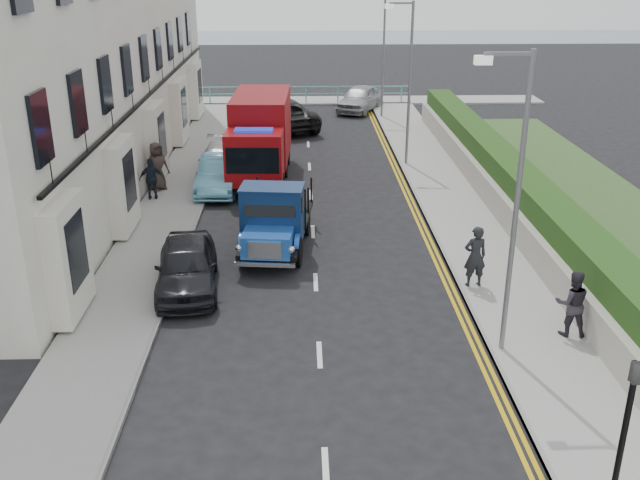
{
  "coord_description": "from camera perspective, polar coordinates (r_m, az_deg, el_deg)",
  "views": [
    {
      "loc": [
        -0.4,
        -16.53,
        8.76
      ],
      "look_at": [
        0.12,
        1.77,
        1.4
      ],
      "focal_mm": 40.0,
      "sensor_mm": 36.0,
      "label": 1
    }
  ],
  "objects": [
    {
      "name": "seafront_railing",
      "position": [
        45.48,
        -1.13,
        11.53
      ],
      "size": [
        13.0,
        0.08,
        1.11
      ],
      "color": "#59B2A5",
      "rests_on": "ground"
    },
    {
      "name": "promenade",
      "position": [
        46.36,
        -1.13,
        11.08
      ],
      "size": [
        30.0,
        2.5,
        0.12
      ],
      "primitive_type": "cube",
      "color": "gray",
      "rests_on": "ground"
    },
    {
      "name": "pedestrian_east_near",
      "position": [
        20.14,
        12.3,
        -1.29
      ],
      "size": [
        0.7,
        0.51,
        1.77
      ],
      "primitive_type": "imported",
      "rotation": [
        0.0,
        0.0,
        3.28
      ],
      "color": "black",
      "rests_on": "pavement_east"
    },
    {
      "name": "lamp_far",
      "position": [
        41.07,
        4.95,
        15.16
      ],
      "size": [
        1.23,
        0.18,
        7.0
      ],
      "color": "slate",
      "rests_on": "ground"
    },
    {
      "name": "seafront_car_right",
      "position": [
        43.43,
        3.18,
        11.24
      ],
      "size": [
        3.37,
        4.78,
        1.51
      ],
      "primitive_type": "imported",
      "rotation": [
        0.0,
        0.0,
        -0.4
      ],
      "color": "#9FA0A4",
      "rests_on": "ground"
    },
    {
      "name": "ground",
      "position": [
        18.72,
        -0.21,
        -6.01
      ],
      "size": [
        120.0,
        120.0,
        0.0
      ],
      "primitive_type": "plane",
      "color": "black",
      "rests_on": "ground"
    },
    {
      "name": "pedestrian_west_near",
      "position": [
        27.61,
        -13.31,
        4.78
      ],
      "size": [
        0.98,
        0.53,
        1.58
      ],
      "primitive_type": "imported",
      "rotation": [
        0.0,
        0.0,
        3.31
      ],
      "color": "black",
      "rests_on": "pavement_west"
    },
    {
      "name": "pavement_west",
      "position": [
        27.4,
        -11.65,
        2.92
      ],
      "size": [
        2.4,
        38.0,
        0.12
      ],
      "primitive_type": "cube",
      "color": "gray",
      "rests_on": "ground"
    },
    {
      "name": "bedford_lorry",
      "position": [
        22.02,
        -3.74,
        1.32
      ],
      "size": [
        2.34,
        4.91,
        2.25
      ],
      "rotation": [
        0.0,
        0.0,
        -0.11
      ],
      "color": "black",
      "rests_on": "ground"
    },
    {
      "name": "pedestrian_west_far",
      "position": [
        28.69,
        -12.89,
        5.78
      ],
      "size": [
        1.09,
        1.05,
        1.89
      ],
      "primitive_type": "imported",
      "rotation": [
        0.0,
        0.0,
        0.7
      ],
      "color": "#372C28",
      "rests_on": "pavement_west"
    },
    {
      "name": "lamp_mid",
      "position": [
        31.24,
        6.99,
        12.97
      ],
      "size": [
        1.23,
        0.18,
        7.0
      ],
      "color": "slate",
      "rests_on": "ground"
    },
    {
      "name": "sea_plane",
      "position": [
        77.04,
        -1.38,
        15.36
      ],
      "size": [
        120.0,
        120.0,
        0.0
      ],
      "primitive_type": "plane",
      "color": "slate",
      "rests_on": "ground"
    },
    {
      "name": "parked_car_front",
      "position": [
        20.18,
        -10.62,
        -2.04
      ],
      "size": [
        2.08,
        4.26,
        1.4
      ],
      "primitive_type": "imported",
      "rotation": [
        0.0,
        0.0,
        0.11
      ],
      "color": "black",
      "rests_on": "ground"
    },
    {
      "name": "parked_car_mid",
      "position": [
        28.56,
        -8.03,
        5.26
      ],
      "size": [
        1.6,
        4.22,
        1.38
      ],
      "primitive_type": "imported",
      "rotation": [
        0.0,
        0.0,
        -0.03
      ],
      "color": "#579EBB",
      "rests_on": "ground"
    },
    {
      "name": "parked_car_rear",
      "position": [
        30.03,
        -7.73,
        6.15
      ],
      "size": [
        2.15,
        4.95,
        1.42
      ],
      "primitive_type": "imported",
      "rotation": [
        0.0,
        0.0,
        0.03
      ],
      "color": "#B3B3B8",
      "rests_on": "ground"
    },
    {
      "name": "garden_east",
      "position": [
        27.78,
        14.39,
        4.76
      ],
      "size": [
        1.45,
        28.0,
        1.75
      ],
      "color": "#B2AD9E",
      "rests_on": "ground"
    },
    {
      "name": "pedestrian_east_far",
      "position": [
        18.23,
        19.51,
        -4.8
      ],
      "size": [
        0.89,
        0.73,
        1.68
      ],
      "primitive_type": "imported",
      "rotation": [
        0.0,
        0.0,
        3.02
      ],
      "color": "#2D2932",
      "rests_on": "pavement_east"
    },
    {
      "name": "traffic_signal",
      "position": [
        12.3,
        23.32,
        -13.06
      ],
      "size": [
        0.16,
        0.2,
        3.1
      ],
      "color": "black",
      "rests_on": "ground"
    },
    {
      "name": "lamp_near",
      "position": [
        15.97,
        15.15,
        3.77
      ],
      "size": [
        1.23,
        0.18,
        7.0
      ],
      "color": "slate",
      "rests_on": "ground"
    },
    {
      "name": "red_lorry",
      "position": [
        29.75,
        -4.8,
        8.31
      ],
      "size": [
        2.43,
        6.57,
        3.4
      ],
      "rotation": [
        0.0,
        0.0,
        -0.04
      ],
      "color": "black",
      "rests_on": "ground"
    },
    {
      "name": "seafront_car_left",
      "position": [
        38.86,
        -3.21,
        10.05
      ],
      "size": [
        4.66,
        6.37,
        1.61
      ],
      "primitive_type": "imported",
      "rotation": [
        0.0,
        0.0,
        3.53
      ],
      "color": "black",
      "rests_on": "ground"
    },
    {
      "name": "pavement_east",
      "position": [
        27.57,
        10.4,
        3.14
      ],
      "size": [
        2.6,
        38.0,
        0.12
      ],
      "primitive_type": "cube",
      "color": "gray",
      "rests_on": "ground"
    }
  ]
}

